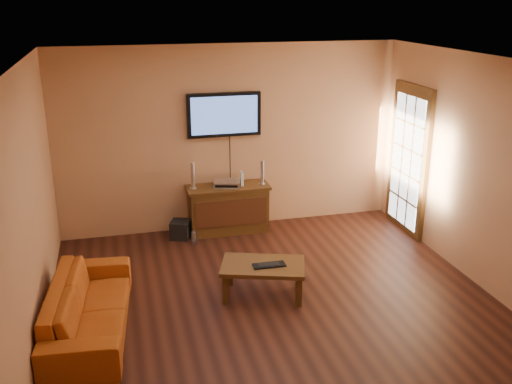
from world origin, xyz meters
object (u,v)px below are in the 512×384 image
object	(u,v)px
media_console	(228,209)
coffee_table	(263,269)
sofa	(88,299)
subwoofer	(181,230)
game_console	(242,179)
speaker_left	(193,177)
av_receiver	(227,183)
television	(224,115)
bottle	(194,238)
speaker_right	(262,173)
keyboard	(269,265)

from	to	relation	value
media_console	coffee_table	size ratio (longest dim) A/B	1.11
media_console	coffee_table	bearing A→B (deg)	-90.07
sofa	subwoofer	size ratio (longest dim) A/B	7.25
media_console	game_console	xyz separation A→B (m)	(0.21, 0.00, 0.45)
coffee_table	game_console	world-z (taller)	game_console
sofa	game_console	distance (m)	3.15
game_console	speaker_left	bearing A→B (deg)	-172.82
media_console	av_receiver	xyz separation A→B (m)	(-0.01, -0.00, 0.39)
sofa	game_console	world-z (taller)	game_console
av_receiver	game_console	world-z (taller)	game_console
media_console	subwoofer	xyz separation A→B (m)	(-0.72, -0.09, -0.22)
coffee_table	subwoofer	distance (m)	2.04
television	coffee_table	distance (m)	2.57
media_console	speaker_left	distance (m)	0.73
game_console	subwoofer	size ratio (longest dim) A/B	0.74
av_receiver	bottle	xyz separation A→B (m)	(-0.56, -0.37, -0.65)
sofa	av_receiver	distance (m)	2.99
television	bottle	bearing A→B (deg)	-135.65
speaker_right	game_console	xyz separation A→B (m)	(-0.30, 0.03, -0.06)
bottle	keyboard	size ratio (longest dim) A/B	0.57
media_console	av_receiver	distance (m)	0.39
coffee_table	keyboard	world-z (taller)	keyboard
speaker_left	game_console	distance (m)	0.72
av_receiver	bottle	size ratio (longest dim) A/B	1.72
media_console	television	distance (m)	1.37
av_receiver	bottle	distance (m)	0.93
speaker_right	keyboard	size ratio (longest dim) A/B	0.93
coffee_table	speaker_right	xyz separation A→B (m)	(0.51, 1.95, 0.52)
media_console	speaker_right	world-z (taller)	speaker_right
media_console	bottle	distance (m)	0.73
speaker_left	speaker_right	world-z (taller)	speaker_left
speaker_left	game_console	bearing A→B (deg)	-0.35
television	sofa	xyz separation A→B (m)	(-1.94, -2.45, -1.34)
subwoofer	game_console	bearing A→B (deg)	26.84
speaker_left	bottle	size ratio (longest dim) A/B	1.83
coffee_table	keyboard	bearing A→B (deg)	-45.36
coffee_table	sofa	distance (m)	1.96
game_console	av_receiver	bearing A→B (deg)	-170.38
av_receiver	game_console	bearing A→B (deg)	16.95
speaker_right	keyboard	xyz separation A→B (m)	(-0.45, -2.01, -0.45)
subwoofer	speaker_left	bearing A→B (deg)	45.04
game_console	subwoofer	world-z (taller)	game_console
coffee_table	bottle	distance (m)	1.73
media_console	coffee_table	world-z (taller)	media_console
av_receiver	speaker_right	bearing A→B (deg)	12.06
coffee_table	bottle	xyz separation A→B (m)	(-0.57, 1.61, -0.24)
coffee_table	game_console	distance (m)	2.05
av_receiver	television	bearing A→B (deg)	100.60
television	av_receiver	size ratio (longest dim) A/B	2.86
sofa	keyboard	bearing A→B (deg)	-78.19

